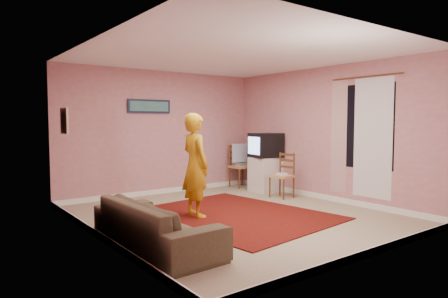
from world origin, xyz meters
TOP-DOWN VIEW (x-y plane):
  - ground at (0.00, 0.00)m, footprint 5.00×5.00m
  - wall_back at (0.00, 2.50)m, footprint 4.50×0.02m
  - wall_front at (0.00, -2.50)m, footprint 4.50×0.02m
  - wall_left at (-2.25, 0.00)m, footprint 0.02×5.00m
  - wall_right at (2.25, 0.00)m, footprint 0.02×5.00m
  - ceiling at (0.00, 0.00)m, footprint 4.50×5.00m
  - baseboard_back at (0.00, 2.49)m, footprint 4.50×0.02m
  - baseboard_front at (0.00, -2.49)m, footprint 4.50×0.02m
  - baseboard_left at (-2.24, 0.00)m, footprint 0.02×5.00m
  - baseboard_right at (2.24, 0.00)m, footprint 0.02×5.00m
  - window at (2.24, -0.90)m, footprint 0.01×1.10m
  - curtain_sheer at (2.23, -1.05)m, footprint 0.01×0.75m
  - curtain_floral at (2.21, -0.35)m, footprint 0.01×0.35m
  - curtain_rod at (2.20, -0.90)m, footprint 0.02×1.40m
  - picture_back at (-0.30, 2.47)m, footprint 0.95×0.04m
  - picture_left at (-2.22, 1.60)m, footprint 0.04×0.38m
  - area_rug at (0.02, 0.02)m, footprint 2.75×3.28m
  - tv_cabinet at (1.95, 1.38)m, footprint 0.59×0.54m
  - crt_tv at (1.94, 1.38)m, footprint 0.69×0.64m
  - chair_a at (1.88, 2.15)m, footprint 0.45×0.43m
  - dvd_player at (1.88, 2.15)m, footprint 0.39×0.32m
  - blue_throw at (1.88, 2.20)m, footprint 0.41×0.05m
  - chair_b at (1.71, 0.64)m, footprint 0.44×0.45m
  - game_console at (1.71, 0.64)m, footprint 0.21×0.17m
  - sofa at (-1.80, -0.74)m, footprint 0.86×2.03m
  - person at (-0.55, 0.33)m, footprint 0.43×0.63m

SIDE VIEW (x-z plane):
  - ground at x=0.00m, z-range 0.00..0.00m
  - area_rug at x=0.02m, z-range 0.00..0.02m
  - baseboard_back at x=0.00m, z-range 0.00..0.10m
  - baseboard_front at x=0.00m, z-range 0.00..0.10m
  - baseboard_left at x=-2.24m, z-range 0.00..0.10m
  - baseboard_right at x=2.24m, z-range 0.00..0.10m
  - sofa at x=-1.80m, z-range 0.00..0.59m
  - tv_cabinet at x=1.95m, z-range 0.00..0.75m
  - game_console at x=1.71m, z-range 0.46..0.50m
  - dvd_player at x=1.88m, z-range 0.51..0.57m
  - chair_b at x=1.71m, z-range 0.31..0.80m
  - chair_a at x=1.88m, z-range 0.34..0.87m
  - blue_throw at x=1.88m, z-range 0.58..1.02m
  - person at x=-0.55m, z-range 0.00..1.67m
  - crt_tv at x=1.94m, z-range 0.75..1.28m
  - curtain_sheer at x=2.23m, z-range 0.20..2.30m
  - curtain_floral at x=2.21m, z-range 0.20..2.30m
  - wall_back at x=0.00m, z-range 0.00..2.60m
  - wall_front at x=0.00m, z-range 0.00..2.60m
  - wall_left at x=-2.25m, z-range 0.00..2.60m
  - wall_right at x=2.25m, z-range 0.00..2.60m
  - window at x=2.24m, z-range 0.70..2.20m
  - picture_left at x=-2.22m, z-range 1.34..1.76m
  - picture_back at x=-0.30m, z-range 1.71..1.99m
  - curtain_rod at x=2.20m, z-range 2.31..2.33m
  - ceiling at x=0.00m, z-range 2.59..2.61m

